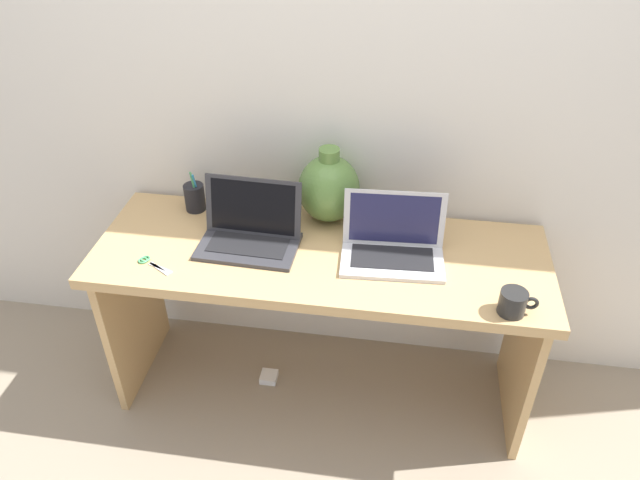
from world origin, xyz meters
name	(u,v)px	position (x,y,z in m)	size (l,w,h in m)	color
ground_plane	(320,386)	(0.00, 0.00, 0.00)	(6.00, 6.00, 0.00)	gray
back_wall	(334,87)	(0.00, 0.32, 1.20)	(4.40, 0.04, 2.40)	silver
desk	(320,283)	(0.00, 0.00, 0.57)	(1.62, 0.57, 0.72)	tan
laptop_left	(251,228)	(-0.25, 0.02, 0.78)	(0.36, 0.24, 0.23)	#333338
laptop_right	(393,241)	(0.25, 0.02, 0.78)	(0.37, 0.24, 0.22)	silver
green_vase	(329,188)	(0.00, 0.22, 0.85)	(0.23, 0.23, 0.29)	#5B843D
coffee_mug	(513,302)	(0.64, -0.22, 0.76)	(0.12, 0.09, 0.08)	black
pen_cup	(195,197)	(-0.52, 0.20, 0.77)	(0.08, 0.08, 0.17)	black
scissors	(150,263)	(-0.57, -0.16, 0.72)	(0.14, 0.09, 0.01)	#B7B7BC
power_brick	(269,377)	(-0.22, 0.01, 0.01)	(0.07, 0.07, 0.03)	white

